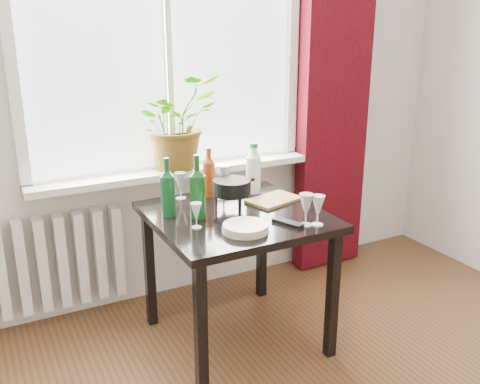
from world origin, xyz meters
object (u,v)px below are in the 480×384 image
potted_plant (176,122)px  cleaning_bottle (253,168)px  wine_bottle_right (197,186)px  wineglass_front_left (196,215)px  wine_bottle_left (167,187)px  wineglass_back_center (224,181)px  radiator (52,262)px  table (236,230)px  bottle_amber (209,171)px  tv_remote (288,223)px  wineglass_front_right (306,210)px  fondue_pot (232,194)px  plate_stack (245,228)px  cutting_board (274,200)px  wineglass_far_right (318,210)px  wineglass_back_left (180,186)px

potted_plant → cleaning_bottle: bearing=-47.2°
wine_bottle_right → wineglass_front_left: size_ratio=2.56×
wine_bottle_left → wineglass_back_center: 0.39m
wine_bottle_right → wineglass_back_center: bearing=40.5°
radiator → table: (0.85, -0.63, 0.27)m
potted_plant → cleaning_bottle: (0.32, -0.35, -0.23)m
bottle_amber → tv_remote: 0.62m
cleaning_bottle → tv_remote: cleaning_bottle is taller
wineglass_front_right → fondue_pot: size_ratio=0.72×
wineglass_front_right → plate_stack: wineglass_front_right is taller
wine_bottle_right → plate_stack: 0.33m
table → wine_bottle_left: size_ratio=2.79×
wineglass_front_left → fondue_pot: (0.28, 0.18, 0.01)m
wineglass_front_left → plate_stack: size_ratio=0.58×
tv_remote → cutting_board: bearing=48.0°
cleaning_bottle → wineglass_front_right: (-0.02, -0.57, -0.07)m
cleaning_bottle → potted_plant: bearing=132.8°
potted_plant → wineglass_back_center: 0.48m
fondue_pot → cutting_board: (0.25, -0.01, -0.07)m
radiator → cleaning_bottle: size_ratio=2.72×
plate_stack → cutting_board: (0.35, 0.32, -0.01)m
radiator → plate_stack: bearing=-48.4°
cleaning_bottle → fondue_pot: cleaning_bottle is taller
cutting_board → cleaning_bottle: bearing=97.9°
wineglass_far_right → wineglass_back_center: wineglass_back_center is taller
potted_plant → table: bearing=-82.5°
wineglass_far_right → wineglass_back_left: size_ratio=1.01×
plate_stack → fondue_pot: size_ratio=0.98×
potted_plant → wineglass_front_right: (0.30, -0.92, -0.30)m
radiator → wineglass_back_center: wineglass_back_center is taller
wine_bottle_right → wineglass_back_left: (0.03, 0.32, -0.09)m
table → potted_plant: (-0.08, 0.61, 0.47)m
wine_bottle_left → wineglass_back_left: wine_bottle_left is taller
table → wine_bottle_left: (-0.32, 0.13, 0.24)m
radiator → wine_bottle_right: (0.65, -0.60, 0.52)m
wineglass_front_right → table: bearing=125.4°
wine_bottle_right → cleaning_bottle: wine_bottle_right is taller
wine_bottle_left → wineglass_front_left: 0.25m
wine_bottle_left → wineglass_front_left: bearing=-75.1°
cleaning_bottle → radiator: bearing=161.4°
potted_plant → plate_stack: (0.01, -0.85, -0.36)m
wineglass_far_right → wineglass_front_right: bearing=155.5°
cleaning_bottle → wineglass_far_right: 0.60m
wineglass_back_center → wineglass_front_left: bearing=-132.2°
wineglass_front_left → tv_remote: size_ratio=0.78×
tv_remote → wineglass_back_left: bearing=95.5°
radiator → tv_remote: size_ratio=4.90×
bottle_amber → fondue_pot: size_ratio=1.26×
wine_bottle_right → wine_bottle_left: bearing=142.1°
potted_plant → wineglass_front_left: size_ratio=4.31×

